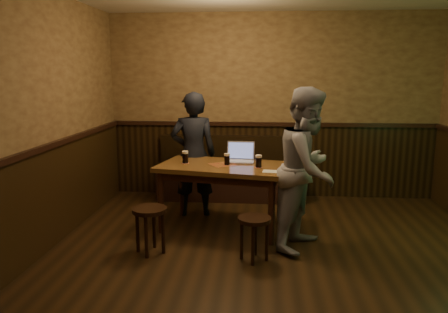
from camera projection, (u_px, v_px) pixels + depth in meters
room at (279, 152)px, 4.01m from camera, size 5.04×6.04×2.84m
bench at (230, 178)px, 6.70m from camera, size 2.20×0.50×0.95m
pub_table at (223, 173)px, 5.32m from camera, size 1.66×1.15×0.82m
stool_left at (150, 217)px, 4.64m from camera, size 0.39×0.39×0.50m
stool_right at (254, 226)px, 4.46m from camera, size 0.37×0.37×0.46m
pint_left at (185, 157)px, 5.36m from camera, size 0.10×0.10×0.15m
pint_mid at (227, 159)px, 5.26m from camera, size 0.09×0.09×0.14m
pint_right at (259, 161)px, 5.12m from camera, size 0.10×0.10×0.15m
laptop at (240, 157)px, 5.47m from camera, size 0.36×0.29×0.24m
menu at (273, 171)px, 4.93m from camera, size 0.24×0.17×0.00m
person_suit at (193, 154)px, 5.84m from camera, size 0.67×0.50×1.67m
person_grey at (308, 169)px, 4.73m from camera, size 0.98×1.07×1.77m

